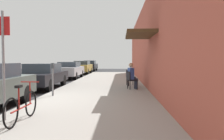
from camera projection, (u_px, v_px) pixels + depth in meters
ground_plane at (34, 102)px, 8.22m from camera, size 60.00×60.00×0.00m
sidewalk_slab at (100, 93)px, 10.12m from camera, size 4.50×32.00×0.12m
building_facade at (154, 41)px, 9.92m from camera, size 1.40×32.00×4.76m
parked_car_1 at (43, 75)px, 12.21m from camera, size 1.80×4.40×1.36m
parked_car_2 at (69, 70)px, 18.55m from camera, size 1.80×4.40×1.38m
parked_car_3 at (82, 67)px, 24.67m from camera, size 1.80×4.40×1.43m
parked_car_4 at (90, 66)px, 30.88m from camera, size 1.80×4.40×1.45m
parking_meter at (53, 77)px, 8.95m from camera, size 0.12×0.10×1.32m
street_sign at (3, 57)px, 5.28m from camera, size 0.32×0.06×2.60m
bicycle_0 at (22, 106)px, 5.21m from camera, size 0.46×1.71×0.90m
cafe_chair_0 at (131, 79)px, 10.95m from camera, size 0.55×0.55×0.87m
seated_patron_0 at (132, 75)px, 10.96m from camera, size 0.50×0.46×1.29m
cafe_chair_1 at (130, 77)px, 11.85m from camera, size 0.50×0.50×0.87m
cafe_chair_2 at (130, 76)px, 12.57m from camera, size 0.55×0.55×0.87m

